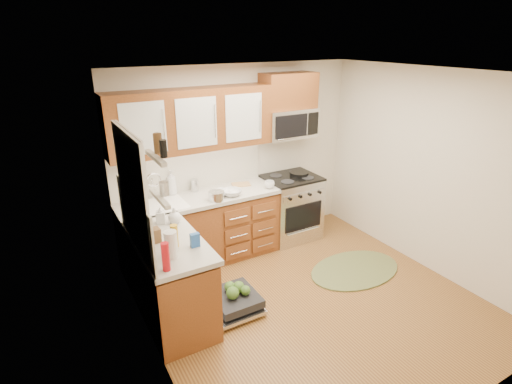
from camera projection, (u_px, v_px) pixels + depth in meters
floor at (311, 301)px, 4.57m from camera, size 3.50×3.50×0.00m
ceiling at (325, 74)px, 3.65m from camera, size 3.50×3.50×0.00m
wall_back at (239, 158)px, 5.52m from camera, size 3.50×0.04×2.50m
wall_front at (477, 287)px, 2.69m from camera, size 3.50×0.04×2.50m
wall_left at (148, 241)px, 3.30m from camera, size 0.04×3.50×2.50m
wall_right at (430, 173)px, 4.91m from camera, size 0.04×3.50×2.50m
base_cabinet_back at (201, 232)px, 5.24m from camera, size 2.05×0.60×0.85m
base_cabinet_left at (171, 283)px, 4.16m from camera, size 0.60×1.25×0.85m
countertop_back at (200, 198)px, 5.06m from camera, size 2.07×0.64×0.05m
countertop_left at (168, 242)px, 3.99m from camera, size 0.64×1.27×0.05m
backsplash_back at (190, 169)px, 5.19m from camera, size 2.05×0.02×0.57m
backsplash_left at (135, 221)px, 3.74m from camera, size 0.02×1.25×0.57m
upper_cabinets at (191, 120)px, 4.81m from camera, size 2.05×0.35×0.75m
cabinet_over_mw at (288, 91)px, 5.37m from camera, size 0.76×0.35×0.47m
range at (291, 207)px, 5.86m from camera, size 0.76×0.64×0.95m
microwave at (288, 123)px, 5.51m from camera, size 0.76×0.38×0.40m
sink at (160, 215)px, 4.84m from camera, size 0.62×0.50×0.26m
dishwasher at (232, 303)px, 4.37m from camera, size 0.70×0.60×0.20m
window at (131, 188)px, 3.60m from camera, size 0.03×1.05×1.05m
window_blind at (130, 152)px, 3.49m from camera, size 0.02×0.96×0.40m
shelf_upper at (155, 158)px, 2.74m from camera, size 0.04×0.40×0.03m
shelf_lower at (159, 198)px, 2.85m from camera, size 0.04×0.40×0.03m
rug at (355, 270)px, 5.15m from camera, size 1.35×0.96×0.02m
skillet at (299, 174)px, 5.73m from camera, size 0.30×0.30×0.05m
stock_pot at (216, 196)px, 4.92m from camera, size 0.20×0.20×0.12m
cutting_board at (241, 184)px, 5.44m from camera, size 0.28×0.22×0.02m
canister at (195, 185)px, 5.20m from camera, size 0.10×0.10×0.16m
paper_towel_roll at (171, 244)px, 3.63m from camera, size 0.14×0.14×0.26m
mustard_bottle at (174, 236)px, 3.82m from camera, size 0.08×0.08×0.23m
red_bottle at (166, 257)px, 3.43m from camera, size 0.07×0.07×0.27m
wooden_box at (153, 236)px, 3.91m from camera, size 0.15×0.11×0.14m
blue_carton at (195, 240)px, 3.84m from camera, size 0.09×0.05×0.14m
bowl_a at (221, 193)px, 5.09m from camera, size 0.30×0.30×0.06m
bowl_b at (232, 193)px, 5.08m from camera, size 0.25×0.25×0.08m
cup at (270, 185)px, 5.31m from camera, size 0.15×0.15×0.10m
soap_bottle_a at (171, 183)px, 5.06m from camera, size 0.16×0.16×0.33m
soap_bottle_b at (160, 215)px, 4.30m from camera, size 0.12×0.12×0.20m
soap_bottle_c at (174, 215)px, 4.31m from camera, size 0.15×0.15×0.18m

